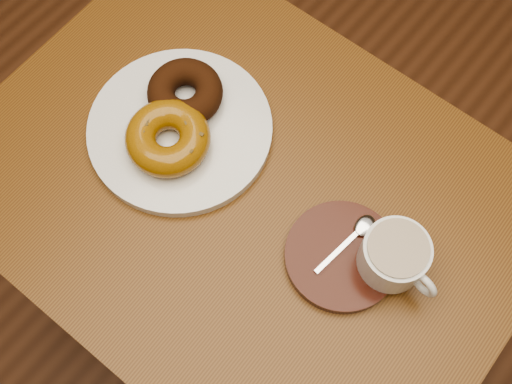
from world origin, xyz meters
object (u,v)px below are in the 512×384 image
Objects in this scene: cafe_table at (246,218)px; coffee_cup at (395,256)px; donut_plate at (180,129)px; saucer at (342,256)px.

cafe_table is 7.04× the size of coffee_cup.
donut_plate is (-0.12, 0.01, 0.12)m from cafe_table.
saucer is 0.07m from coffee_cup.
donut_plate is at bearing 179.37° from saucer.
coffee_cup is at bearing 29.26° from saucer.
coffee_cup reaches higher than donut_plate.
saucer reaches higher than cafe_table.
cafe_table is at bearing -161.21° from coffee_cup.
saucer is 1.33× the size of coffee_cup.
cafe_table is at bearing -177.81° from saucer.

